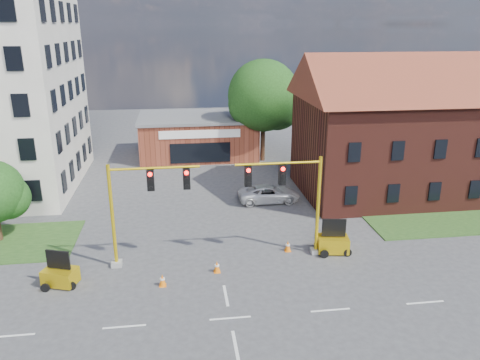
{
  "coord_description": "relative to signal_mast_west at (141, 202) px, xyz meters",
  "views": [
    {
      "loc": [
        -2.11,
        -19.15,
        13.46
      ],
      "look_at": [
        1.83,
        10.0,
        3.64
      ],
      "focal_mm": 35.0,
      "sensor_mm": 36.0,
      "label": 1
    }
  ],
  "objects": [
    {
      "name": "townhouse_row",
      "position": [
        22.36,
        10.0,
        2.01
      ],
      "size": [
        21.0,
        11.0,
        11.5
      ],
      "color": "#522018",
      "rests_on": "ground"
    },
    {
      "name": "cone_a",
      "position": [
        1.07,
        -2.58,
        -3.58
      ],
      "size": [
        0.4,
        0.4,
        0.7
      ],
      "color": "orange",
      "rests_on": "ground"
    },
    {
      "name": "cone_b",
      "position": [
        4.11,
        -1.49,
        -3.58
      ],
      "size": [
        0.4,
        0.4,
        0.7
      ],
      "color": "orange",
      "rests_on": "ground"
    },
    {
      "name": "cone_d",
      "position": [
        8.72,
        0.52,
        -3.58
      ],
      "size": [
        0.4,
        0.4,
        0.7
      ],
      "color": "orange",
      "rests_on": "ground"
    },
    {
      "name": "pickup_white",
      "position": [
        9.2,
        9.1,
        -3.24
      ],
      "size": [
        4.91,
        2.3,
        1.36
      ],
      "primitive_type": "imported",
      "rotation": [
        0.0,
        0.0,
        1.58
      ],
      "color": "silver",
      "rests_on": "ground"
    },
    {
      "name": "trailer_west",
      "position": [
        -4.4,
        -1.74,
        -3.31
      ],
      "size": [
        2.01,
        1.65,
        1.96
      ],
      "rotation": [
        0.0,
        0.0,
        -0.34
      ],
      "color": "yellow",
      "rests_on": "ground"
    },
    {
      "name": "signal_mast_east",
      "position": [
        8.71,
        0.0,
        0.0
      ],
      "size": [
        5.3,
        0.6,
        6.2
      ],
      "color": "gray",
      "rests_on": "ground"
    },
    {
      "name": "brick_shop",
      "position": [
        4.36,
        23.99,
        -1.76
      ],
      "size": [
        12.4,
        8.4,
        4.3
      ],
      "color": "maroon",
      "rests_on": "ground"
    },
    {
      "name": "ground",
      "position": [
        4.36,
        -6.0,
        -3.92
      ],
      "size": [
        120.0,
        120.0,
        0.0
      ],
      "primitive_type": "plane",
      "color": "#404042",
      "rests_on": "ground"
    },
    {
      "name": "lane_markings",
      "position": [
        4.36,
        -9.0,
        -3.91
      ],
      "size": [
        60.0,
        36.0,
        0.01
      ],
      "primitive_type": null,
      "color": "white",
      "rests_on": "ground"
    },
    {
      "name": "signal_mast_west",
      "position": [
        0.0,
        0.0,
        0.0
      ],
      "size": [
        5.3,
        0.6,
        6.2
      ],
      "color": "gray",
      "rests_on": "ground"
    },
    {
      "name": "tree_large",
      "position": [
        11.22,
        21.08,
        2.5
      ],
      "size": [
        7.54,
        7.18,
        10.29
      ],
      "color": "#372314",
      "rests_on": "ground"
    },
    {
      "name": "grass_verge_ne",
      "position": [
        22.36,
        3.0,
        -3.88
      ],
      "size": [
        14.0,
        4.0,
        0.08
      ],
      "primitive_type": "cube",
      "color": "#22481B",
      "rests_on": "ground"
    },
    {
      "name": "cone_c",
      "position": [
        11.26,
        0.87,
        -3.58
      ],
      "size": [
        0.4,
        0.4,
        0.7
      ],
      "color": "orange",
      "rests_on": "ground"
    },
    {
      "name": "trailer_east",
      "position": [
        11.44,
        -0.0,
        -3.26
      ],
      "size": [
        2.04,
        1.52,
        2.12
      ],
      "rotation": [
        0.0,
        0.0,
        -0.16
      ],
      "color": "yellow",
      "rests_on": "ground"
    }
  ]
}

